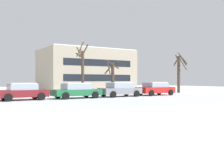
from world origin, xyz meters
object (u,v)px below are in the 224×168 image
at_px(parked_car_green, 77,91).
at_px(parked_car_maroon, 22,91).
at_px(parked_car_gray, 120,89).
at_px(parked_car_red, 155,89).

bearing_deg(parked_car_green, parked_car_maroon, 176.98).
distance_m(parked_car_green, parked_car_gray, 4.82).
bearing_deg(parked_car_red, parked_car_maroon, 179.43).
relative_size(parked_car_gray, parked_car_red, 1.00).
relative_size(parked_car_maroon, parked_car_green, 0.90).
height_order(parked_car_green, parked_car_red, parked_car_red).
xyz_separation_m(parked_car_maroon, parked_car_gray, (9.65, -0.27, 0.01)).
xyz_separation_m(parked_car_green, parked_car_gray, (4.82, -0.01, 0.02)).
height_order(parked_car_maroon, parked_car_gray, parked_car_gray).
relative_size(parked_car_maroon, parked_car_red, 0.92).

